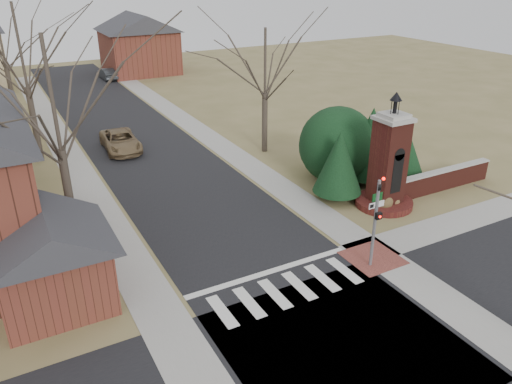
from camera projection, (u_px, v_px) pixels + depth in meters
ground at (297, 300)px, 20.26m from camera, size 120.00×120.00×0.00m
main_street at (140, 143)px, 37.79m from camera, size 8.00×70.00×0.01m
cross_street at (343, 345)px, 17.87m from camera, size 120.00×8.00×0.01m
crosswalk_zone at (287, 290)px, 20.89m from camera, size 8.00×2.20×0.02m
stop_bar at (269, 272)px, 22.09m from camera, size 8.00×0.35×0.02m
sidewalk_right_main at (203, 133)px, 40.05m from camera, size 2.00×60.00×0.02m
sidewalk_left at (68, 155)px, 35.53m from camera, size 2.00×60.00×0.02m
curb_apron at (373, 258)px, 23.14m from camera, size 2.40×2.40×0.02m
traffic_signal_pole at (376, 215)px, 21.50m from camera, size 0.28×0.41×4.50m
sign_post at (376, 209)px, 23.45m from camera, size 0.90×0.07×2.75m
brick_gate_monument at (388, 170)px, 27.24m from camera, size 3.20×3.20×6.47m
brick_garden_wall at (442, 180)px, 29.83m from camera, size 7.50×0.50×1.30m
garage_left at (50, 255)px, 19.20m from camera, size 4.80×4.80×4.29m
house_distant_right at (139, 42)px, 60.46m from camera, size 8.80×8.80×7.30m
evergreen_near at (339, 162)px, 28.00m from camera, size 2.80×2.80×4.10m
evergreen_mid at (371, 141)px, 30.27m from camera, size 3.40×3.40×4.70m
evergreen_far at (406, 152)px, 30.63m from camera, size 2.40×2.40×3.30m
evergreen_mass at (338, 142)px, 30.73m from camera, size 4.80×4.80×4.80m
bare_tree_0 at (50, 86)px, 21.16m from camera, size 8.05×8.05×11.15m
bare_tree_1 at (18, 40)px, 31.39m from camera, size 8.40×8.40×11.64m
bare_tree_3 at (265, 57)px, 33.46m from camera, size 7.00×7.00×9.70m
pickup_truck at (121, 141)px, 36.09m from camera, size 2.61×5.21×1.42m
distant_car at (108, 74)px, 58.07m from camera, size 1.51×4.05×1.32m
dry_shrub_left at (384, 201)px, 27.45m from camera, size 1.02×1.02×1.02m
dry_shrub_right at (393, 201)px, 27.80m from camera, size 0.80×0.80×0.80m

